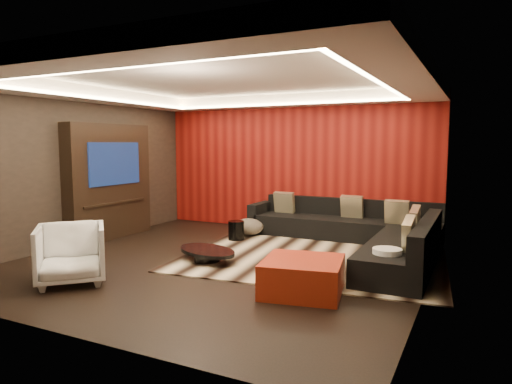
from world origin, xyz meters
The scene contains 26 objects.
floor centered at (0.00, 0.00, -0.01)m, with size 6.00×6.00×0.02m, color black.
ceiling centered at (0.00, 0.00, 2.81)m, with size 6.00×6.00×0.02m, color silver.
wall_back centered at (0.00, 3.01, 1.40)m, with size 6.00×0.02×2.80m, color black.
wall_left centered at (-3.01, 0.00, 1.40)m, with size 0.02×6.00×2.80m, color black.
wall_right centered at (3.01, 0.00, 1.40)m, with size 0.02×6.00×2.80m, color black.
red_feature_wall centered at (0.00, 2.97, 1.40)m, with size 5.98×0.05×2.78m, color #6B0C0A.
soffit_back centered at (0.00, 2.70, 2.69)m, with size 6.00×0.60×0.22m, color silver.
soffit_front centered at (0.00, -2.70, 2.69)m, with size 6.00×0.60×0.22m, color silver.
soffit_left centered at (-2.70, 0.00, 2.69)m, with size 0.60×4.80×0.22m, color silver.
soffit_right centered at (2.70, 0.00, 2.69)m, with size 0.60×4.80×0.22m, color silver.
cove_back centered at (0.00, 2.36, 2.60)m, with size 4.80×0.08×0.04m, color #FFD899.
cove_front centered at (0.00, -2.36, 2.60)m, with size 4.80×0.08×0.04m, color #FFD899.
cove_left centered at (-2.36, 0.00, 2.60)m, with size 0.08×4.80×0.04m, color #FFD899.
cove_right centered at (2.36, 0.00, 2.60)m, with size 0.08×4.80×0.04m, color #FFD899.
tv_surround centered at (-2.85, 0.60, 1.10)m, with size 0.30×2.00×2.20m, color black.
tv_screen centered at (-2.69, 0.60, 1.45)m, with size 0.04×1.30×0.80m, color black.
tv_shelf centered at (-2.69, 0.60, 0.70)m, with size 0.04×1.60×0.04m, color black.
rug centered at (1.20, 0.72, 0.01)m, with size 4.00×3.00×0.02m, color beige.
coffee_table centered at (-0.20, -0.10, 0.11)m, with size 1.10×1.10×0.18m, color black.
drum_stool centered at (-0.55, 1.47, 0.20)m, with size 0.30×0.30×0.36m, color black.
striped_pouf centered at (-0.55, 1.97, 0.18)m, with size 0.60×0.60×0.33m, color #B5A38C.
white_side_table centered at (2.50, 0.01, 0.24)m, with size 0.38×0.38×0.47m, color white.
orange_ottoman centered at (1.64, -0.82, 0.21)m, with size 0.94×0.94×0.42m, color #A02A14.
armchair centered at (-1.23, -1.79, 0.39)m, with size 0.83×0.86×0.78m, color silver.
sectional_sofa centered at (1.73, 1.86, 0.26)m, with size 3.65×3.50×0.75m.
throw_pillows centered at (1.78, 1.89, 0.62)m, with size 3.07×2.71×0.50m.
Camera 1 is at (3.55, -5.95, 1.83)m, focal length 32.00 mm.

